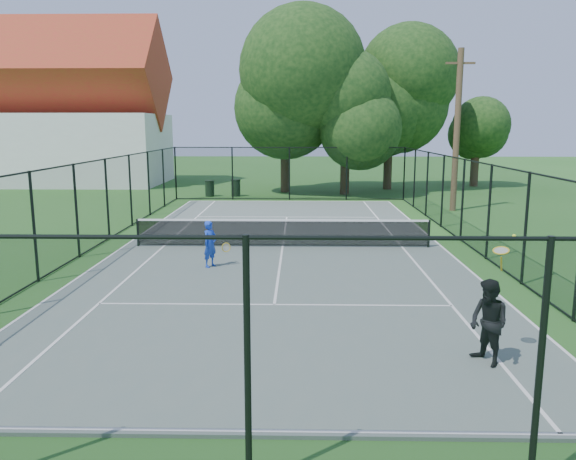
{
  "coord_description": "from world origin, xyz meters",
  "views": [
    {
      "loc": [
        0.57,
        -18.89,
        4.15
      ],
      "look_at": [
        0.25,
        -3.0,
        1.2
      ],
      "focal_mm": 35.0,
      "sensor_mm": 36.0,
      "label": 1
    }
  ],
  "objects_px": {
    "trash_bin_right": "(236,188)",
    "player_blue": "(210,244)",
    "tennis_net": "(283,232)",
    "player_black": "(489,322)",
    "utility_pole": "(457,130)",
    "trash_bin_left": "(210,188)"
  },
  "relations": [
    {
      "from": "trash_bin_right",
      "to": "player_blue",
      "type": "height_order",
      "value": "player_blue"
    },
    {
      "from": "tennis_net",
      "to": "player_blue",
      "type": "height_order",
      "value": "player_blue"
    },
    {
      "from": "player_black",
      "to": "tennis_net",
      "type": "bearing_deg",
      "value": 111.84
    },
    {
      "from": "trash_bin_right",
      "to": "utility_pole",
      "type": "xyz_separation_m",
      "value": [
        11.48,
        -5.57,
        3.45
      ]
    },
    {
      "from": "player_black",
      "to": "utility_pole",
      "type": "bearing_deg",
      "value": 76.74
    },
    {
      "from": "trash_bin_right",
      "to": "player_black",
      "type": "distance_m",
      "value": 25.2
    },
    {
      "from": "utility_pole",
      "to": "player_blue",
      "type": "bearing_deg",
      "value": -130.96
    },
    {
      "from": "trash_bin_right",
      "to": "player_blue",
      "type": "relative_size",
      "value": 0.74
    },
    {
      "from": "trash_bin_left",
      "to": "trash_bin_right",
      "type": "xyz_separation_m",
      "value": [
        1.56,
        0.08,
        0.03
      ]
    },
    {
      "from": "tennis_net",
      "to": "utility_pole",
      "type": "distance_m",
      "value": 12.66
    },
    {
      "from": "trash_bin_right",
      "to": "player_blue",
      "type": "distance_m",
      "value": 17.45
    },
    {
      "from": "trash_bin_left",
      "to": "player_black",
      "type": "distance_m",
      "value": 25.61
    },
    {
      "from": "utility_pole",
      "to": "player_blue",
      "type": "height_order",
      "value": "utility_pole"
    },
    {
      "from": "tennis_net",
      "to": "player_blue",
      "type": "bearing_deg",
      "value": -125.74
    },
    {
      "from": "trash_bin_left",
      "to": "player_blue",
      "type": "relative_size",
      "value": 0.7
    },
    {
      "from": "utility_pole",
      "to": "player_black",
      "type": "distance_m",
      "value": 19.37
    },
    {
      "from": "trash_bin_right",
      "to": "player_black",
      "type": "relative_size",
      "value": 0.46
    },
    {
      "from": "trash_bin_left",
      "to": "trash_bin_right",
      "type": "distance_m",
      "value": 1.56
    },
    {
      "from": "tennis_net",
      "to": "player_blue",
      "type": "xyz_separation_m",
      "value": [
        -2.04,
        -2.84,
        0.16
      ]
    },
    {
      "from": "trash_bin_left",
      "to": "utility_pole",
      "type": "xyz_separation_m",
      "value": [
        13.04,
        -5.49,
        3.48
      ]
    },
    {
      "from": "trash_bin_left",
      "to": "player_black",
      "type": "relative_size",
      "value": 0.43
    },
    {
      "from": "tennis_net",
      "to": "utility_pole",
      "type": "bearing_deg",
      "value": 47.54
    }
  ]
}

